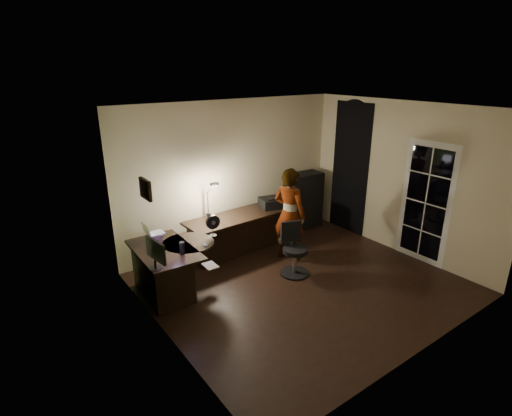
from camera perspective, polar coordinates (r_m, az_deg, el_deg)
floor at (r=6.44m, az=6.68°, el=-10.77°), size 4.50×4.00×0.01m
ceiling at (r=5.58m, az=7.81°, el=13.95°), size 4.50×4.00×0.01m
wall_back at (r=7.40m, az=-3.40°, el=4.81°), size 4.50×0.01×2.70m
wall_front at (r=4.73m, az=23.96°, el=-5.80°), size 4.50×0.01×2.70m
wall_left at (r=4.73m, az=-13.39°, el=-4.55°), size 0.01×4.00×2.70m
wall_right at (r=7.54m, az=19.94°, el=3.94°), size 0.01×4.00×2.70m
green_wall_overlay at (r=4.73m, az=-13.23°, el=-4.51°), size 0.00×4.00×2.70m
arched_doorway at (r=8.21m, az=13.29°, el=5.47°), size 0.01×0.90×2.60m
french_door at (r=7.33m, az=23.07°, el=0.63°), size 0.02×0.92×2.10m
framed_picture at (r=4.96m, az=-15.52°, el=2.61°), size 0.04×0.30×0.25m
desk_left at (r=6.15m, az=-12.74°, el=-8.80°), size 0.82×1.29×0.73m
desk_right at (r=7.25m, az=-2.66°, el=-3.76°), size 1.95×0.75×0.72m
cabinet at (r=8.38m, az=6.76°, el=1.06°), size 0.79×0.41×1.17m
laptop_stand at (r=6.33m, az=-14.17°, el=-3.97°), size 0.28×0.26×0.10m
laptop at (r=6.28m, az=-14.28°, el=-2.77°), size 0.29×0.27×0.19m
monitor at (r=5.41m, az=-14.25°, el=-7.03°), size 0.14×0.46×0.30m
mouse at (r=6.00m, az=-7.29°, el=-5.21°), size 0.09×0.11×0.03m
phone at (r=6.12m, az=-11.53°, el=-5.07°), size 0.11×0.14×0.01m
pen at (r=6.32m, az=-7.99°, el=-4.00°), size 0.10×0.10×0.01m
speaker at (r=5.74m, az=-10.51°, el=-5.70°), size 0.09×0.09×0.19m
notepad at (r=5.42m, az=-6.55°, el=-8.16°), size 0.17×0.23×0.01m
desk_fan at (r=6.29m, az=-6.22°, el=-2.50°), size 0.24×0.14×0.35m
headphones at (r=7.45m, az=2.05°, el=0.15°), size 0.21×0.15×0.09m
printer at (r=7.52m, az=2.47°, el=0.82°), size 0.56×0.48×0.21m
desk_lamp at (r=7.02m, az=-6.93°, el=1.56°), size 0.22×0.36×0.74m
office_chair at (r=6.52m, az=5.62°, el=-6.01°), size 0.60×0.60×0.86m
person at (r=6.89m, az=4.80°, el=-0.95°), size 0.56×0.68×1.65m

